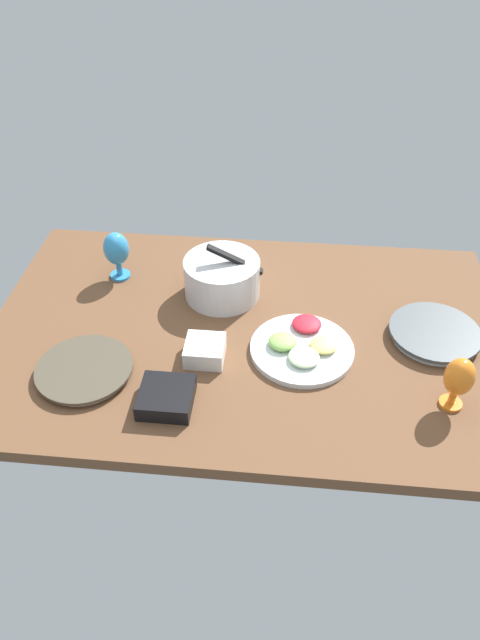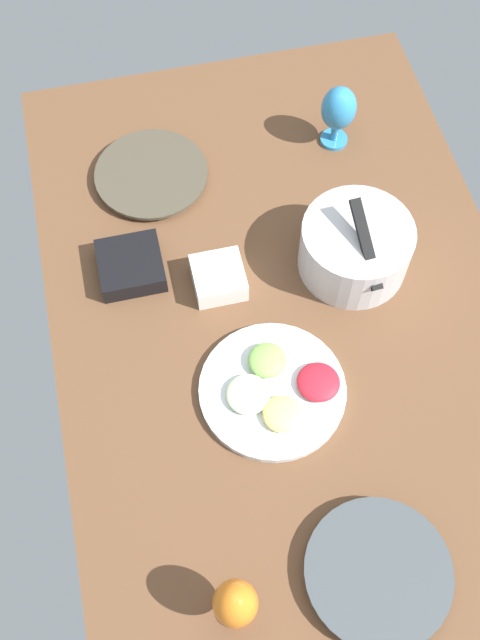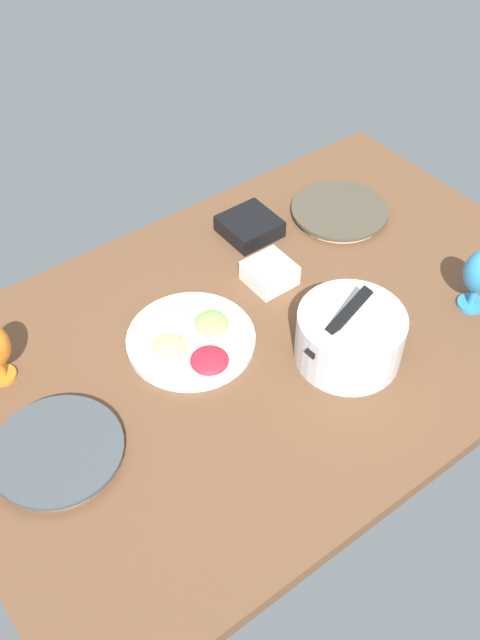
% 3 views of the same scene
% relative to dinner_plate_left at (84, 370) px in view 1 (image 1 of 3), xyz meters
% --- Properties ---
extents(ground_plane, '(1.60, 1.04, 0.04)m').
position_rel_dinner_plate_left_xyz_m(ground_plane, '(0.44, 0.23, -0.03)').
color(ground_plane, brown).
extents(dinner_plate_left, '(0.28, 0.28, 0.02)m').
position_rel_dinner_plate_left_xyz_m(dinner_plate_left, '(0.00, 0.00, 0.00)').
color(dinner_plate_left, beige).
rests_on(dinner_plate_left, ground_plane).
extents(dinner_plate_right, '(0.28, 0.28, 0.03)m').
position_rel_dinner_plate_left_xyz_m(dinner_plate_right, '(1.02, 0.25, 0.00)').
color(dinner_plate_right, silver).
rests_on(dinner_plate_right, ground_plane).
extents(mixing_bowl, '(0.26, 0.25, 0.19)m').
position_rel_dinner_plate_left_xyz_m(mixing_bowl, '(0.35, 0.41, 0.06)').
color(mixing_bowl, silver).
rests_on(mixing_bowl, ground_plane).
extents(fruit_platter, '(0.31, 0.31, 0.05)m').
position_rel_dinner_plate_left_xyz_m(fruit_platter, '(0.62, 0.15, 0.00)').
color(fruit_platter, silver).
rests_on(fruit_platter, ground_plane).
extents(hurricane_glass_blue, '(0.09, 0.09, 0.17)m').
position_rel_dinner_plate_left_xyz_m(hurricane_glass_blue, '(-0.02, 0.47, 0.09)').
color(hurricane_glass_blue, '#2F87C2').
rests_on(hurricane_glass_blue, ground_plane).
extents(hurricane_glass_orange, '(0.08, 0.08, 0.16)m').
position_rel_dinner_plate_left_xyz_m(hurricane_glass_orange, '(1.02, -0.02, 0.09)').
color(hurricane_glass_orange, orange).
rests_on(hurricane_glass_orange, ground_plane).
extents(square_bowl_white, '(0.11, 0.11, 0.06)m').
position_rel_dinner_plate_left_xyz_m(square_bowl_white, '(0.33, 0.10, 0.02)').
color(square_bowl_white, white).
rests_on(square_bowl_white, ground_plane).
extents(square_bowl_black, '(0.14, 0.14, 0.05)m').
position_rel_dinner_plate_left_xyz_m(square_bowl_black, '(0.26, -0.09, 0.01)').
color(square_bowl_black, black).
rests_on(square_bowl_black, ground_plane).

